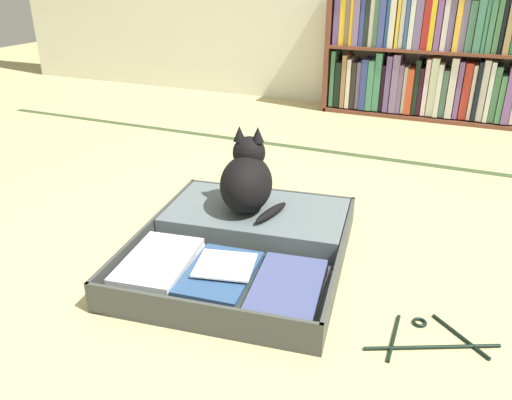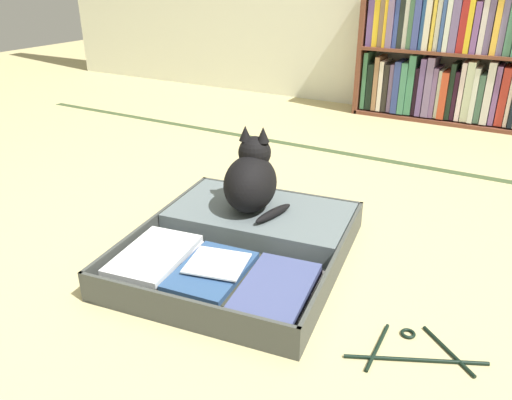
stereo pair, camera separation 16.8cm
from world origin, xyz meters
TOP-DOWN VIEW (x-y plane):
  - ground_plane at (0.00, 0.00)m, footprint 10.00×10.00m
  - tatami_border at (0.00, 1.35)m, footprint 4.80×0.05m
  - bookshelf at (0.30, 2.27)m, footprint 1.46×0.22m
  - open_suitcase at (-0.12, 0.18)m, footprint 0.78×0.88m
  - black_cat at (-0.17, 0.33)m, footprint 0.26×0.29m
  - clothes_hanger at (0.53, -0.03)m, footprint 0.33×0.25m

SIDE VIEW (x-z plane):
  - ground_plane at x=0.00m, z-range 0.00..0.00m
  - tatami_border at x=0.00m, z-range 0.00..0.00m
  - clothes_hanger at x=0.53m, z-range 0.00..0.01m
  - open_suitcase at x=-0.12m, z-range -0.01..0.10m
  - black_cat at x=-0.17m, z-range 0.06..0.37m
  - bookshelf at x=0.30m, z-range -0.02..0.85m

